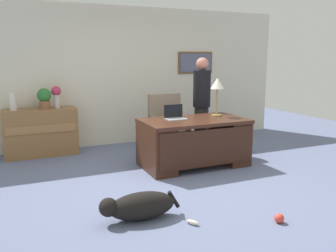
{
  "coord_description": "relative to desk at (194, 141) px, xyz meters",
  "views": [
    {
      "loc": [
        -2.02,
        -4.24,
        1.71
      ],
      "look_at": [
        -0.04,
        0.3,
        0.75
      ],
      "focal_mm": 37.55,
      "sensor_mm": 36.0,
      "label": 1
    }
  ],
  "objects": [
    {
      "name": "dog_toy_ball",
      "position": [
        -0.12,
        -2.14,
        -0.36
      ],
      "size": [
        0.1,
        0.1,
        0.1
      ],
      "primitive_type": "sphere",
      "color": "#E53F33",
      "rests_on": "ground_plane"
    },
    {
      "name": "armchair",
      "position": [
        -0.08,
        0.87,
        0.07
      ],
      "size": [
        0.6,
        0.59,
        1.07
      ],
      "color": "gray",
      "rests_on": "ground_plane"
    },
    {
      "name": "desk_lamp",
      "position": [
        0.49,
        0.15,
        0.85
      ],
      "size": [
        0.22,
        0.22,
        0.64
      ],
      "color": "#9E8447",
      "rests_on": "desk"
    },
    {
      "name": "ground_plane",
      "position": [
        -0.55,
        -0.6,
        -0.41
      ],
      "size": [
        12.0,
        12.0,
        0.0
      ],
      "primitive_type": "plane",
      "color": "slate"
    },
    {
      "name": "vase_with_flowers",
      "position": [
        -1.9,
        1.65,
        0.67
      ],
      "size": [
        0.17,
        0.17,
        0.39
      ],
      "color": "beige",
      "rests_on": "credenza"
    },
    {
      "name": "person_standing",
      "position": [
        0.58,
        0.83,
        0.48
      ],
      "size": [
        0.32,
        0.32,
        1.72
      ],
      "color": "#262323",
      "rests_on": "ground_plane"
    },
    {
      "name": "dog_lying",
      "position": [
        -1.45,
        -1.48,
        -0.25
      ],
      "size": [
        0.9,
        0.34,
        0.3
      ],
      "color": "black",
      "rests_on": "ground_plane"
    },
    {
      "name": "potted_plant",
      "position": [
        -2.1,
        1.65,
        0.62
      ],
      "size": [
        0.24,
        0.24,
        0.36
      ],
      "color": "brown",
      "rests_on": "credenza"
    },
    {
      "name": "back_wall",
      "position": [
        -0.54,
        2.0,
        0.94
      ],
      "size": [
        7.0,
        0.16,
        2.7
      ],
      "color": "beige",
      "rests_on": "ground_plane"
    },
    {
      "name": "desk",
      "position": [
        0.0,
        0.0,
        0.0
      ],
      "size": [
        1.66,
        0.94,
        0.76
      ],
      "color": "#422316",
      "rests_on": "ground_plane"
    },
    {
      "name": "laptop",
      "position": [
        -0.26,
        0.18,
        0.4
      ],
      "size": [
        0.32,
        0.22,
        0.22
      ],
      "color": "#B2B5BA",
      "rests_on": "desk"
    },
    {
      "name": "credenza",
      "position": [
        -2.2,
        1.65,
        0.01
      ],
      "size": [
        1.24,
        0.5,
        0.83
      ],
      "color": "olive",
      "rests_on": "ground_plane"
    },
    {
      "name": "dog_toy_plush",
      "position": [
        -0.97,
        -1.82,
        -0.38
      ],
      "size": [
        0.12,
        0.15,
        0.05
      ],
      "primitive_type": "ellipsoid",
      "rotation": [
        0.0,
        0.0,
        2.11
      ],
      "color": "beige",
      "rests_on": "ground_plane"
    },
    {
      "name": "vase_empty",
      "position": [
        -2.62,
        1.65,
        0.58
      ],
      "size": [
        0.11,
        0.11,
        0.3
      ],
      "primitive_type": "cylinder",
      "color": "silver",
      "rests_on": "credenza"
    }
  ]
}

